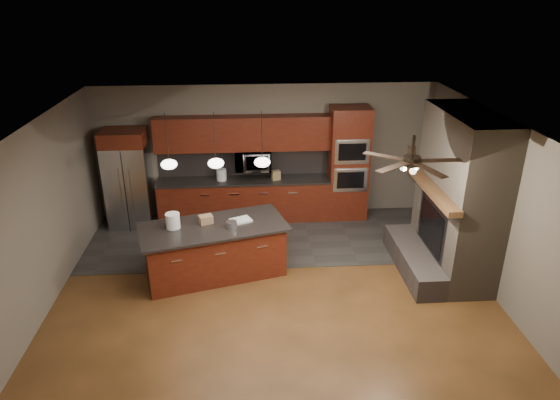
{
  "coord_description": "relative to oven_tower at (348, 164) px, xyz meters",
  "views": [
    {
      "loc": [
        -0.39,
        -6.98,
        4.62
      ],
      "look_at": [
        0.13,
        0.6,
        1.32
      ],
      "focal_mm": 32.0,
      "sensor_mm": 36.0,
      "label": 1
    }
  ],
  "objects": [
    {
      "name": "ceiling",
      "position": [
        -1.7,
        -2.69,
        1.61
      ],
      "size": [
        7.0,
        6.0,
        0.02
      ],
      "primitive_type": "cube",
      "color": "white",
      "rests_on": "back_wall"
    },
    {
      "name": "cardboard_box",
      "position": [
        -2.81,
        -2.05,
        -0.2
      ],
      "size": [
        0.26,
        0.23,
        0.14
      ],
      "primitive_type": "cube",
      "rotation": [
        0.0,
        0.0,
        0.37
      ],
      "color": "#8D6B49",
      "rests_on": "kitchen_island"
    },
    {
      "name": "left_wall",
      "position": [
        -5.2,
        -2.69,
        0.21
      ],
      "size": [
        0.02,
        6.0,
        2.8
      ],
      "primitive_type": "cube",
      "color": "#645E50",
      "rests_on": "ground"
    },
    {
      "name": "right_wall",
      "position": [
        1.8,
        -2.69,
        0.21
      ],
      "size": [
        0.02,
        6.0,
        2.8
      ],
      "primitive_type": "cube",
      "color": "#645E50",
      "rests_on": "ground"
    },
    {
      "name": "microwave",
      "position": [
        -1.98,
        0.06,
        0.11
      ],
      "size": [
        0.73,
        0.41,
        0.5
      ],
      "primitive_type": "imported",
      "color": "silver",
      "rests_on": "back_cabinetry"
    },
    {
      "name": "back_cabinetry",
      "position": [
        -2.18,
        0.05,
        -0.3
      ],
      "size": [
        3.59,
        0.64,
        2.2
      ],
      "color": "#602211",
      "rests_on": "ground"
    },
    {
      "name": "pendant_right",
      "position": [
        -1.85,
        -1.99,
        0.77
      ],
      "size": [
        0.26,
        0.26,
        0.92
      ],
      "color": "black",
      "rests_on": "ceiling"
    },
    {
      "name": "ceiling_fan",
      "position": [
        0.1,
        -3.49,
        1.27
      ],
      "size": [
        1.27,
        1.33,
        0.41
      ],
      "color": "black",
      "rests_on": "ceiling"
    },
    {
      "name": "ground",
      "position": [
        -1.7,
        -2.69,
        -1.19
      ],
      "size": [
        7.0,
        7.0,
        0.0
      ],
      "primitive_type": "plane",
      "color": "brown",
      "rests_on": "ground"
    },
    {
      "name": "counter_box",
      "position": [
        -1.51,
        -0.04,
        -0.2
      ],
      "size": [
        0.2,
        0.18,
        0.19
      ],
      "primitive_type": "cube",
      "rotation": [
        0.0,
        0.0,
        0.29
      ],
      "color": "#967F4D",
      "rests_on": "back_cabinetry"
    },
    {
      "name": "counter_bucket",
      "position": [
        -2.63,
        0.01,
        -0.17
      ],
      "size": [
        0.23,
        0.23,
        0.23
      ],
      "primitive_type": "cylinder",
      "rotation": [
        0.0,
        0.0,
        0.14
      ],
      "color": "silver",
      "rests_on": "back_cabinetry"
    },
    {
      "name": "slate_tile_patch",
      "position": [
        -1.7,
        -0.89,
        -1.19
      ],
      "size": [
        7.0,
        2.4,
        0.01
      ],
      "primitive_type": "cube",
      "color": "#32302D",
      "rests_on": "ground"
    },
    {
      "name": "paint_tray",
      "position": [
        -2.23,
        -2.02,
        -0.25
      ],
      "size": [
        0.42,
        0.37,
        0.03
      ],
      "primitive_type": "cube",
      "rotation": [
        0.0,
        0.0,
        0.43
      ],
      "color": "silver",
      "rests_on": "kitchen_island"
    },
    {
      "name": "pendant_left",
      "position": [
        -3.35,
        -1.99,
        0.77
      ],
      "size": [
        0.26,
        0.26,
        0.92
      ],
      "color": "black",
      "rests_on": "ceiling"
    },
    {
      "name": "oven_tower",
      "position": [
        0.0,
        0.0,
        0.0
      ],
      "size": [
        0.8,
        0.63,
        2.38
      ],
      "color": "#602211",
      "rests_on": "ground"
    },
    {
      "name": "white_bucket",
      "position": [
        -3.34,
        -2.19,
        -0.14
      ],
      "size": [
        0.29,
        0.29,
        0.25
      ],
      "primitive_type": "cylinder",
      "rotation": [
        0.0,
        0.0,
        0.29
      ],
      "color": "white",
      "rests_on": "kitchen_island"
    },
    {
      "name": "pendant_center",
      "position": [
        -2.6,
        -1.99,
        0.77
      ],
      "size": [
        0.26,
        0.26,
        0.92
      ],
      "color": "black",
      "rests_on": "ceiling"
    },
    {
      "name": "kitchen_island",
      "position": [
        -2.69,
        -2.16,
        -0.73
      ],
      "size": [
        2.63,
        1.7,
        0.92
      ],
      "rotation": [
        0.0,
        0.0,
        0.27
      ],
      "color": "#602211",
      "rests_on": "ground"
    },
    {
      "name": "back_wall",
      "position": [
        -1.7,
        0.31,
        0.21
      ],
      "size": [
        7.0,
        0.02,
        2.8
      ],
      "primitive_type": "cube",
      "color": "#645E50",
      "rests_on": "ground"
    },
    {
      "name": "refrigerator",
      "position": [
        -4.5,
        -0.07,
        -0.18
      ],
      "size": [
        0.86,
        0.75,
        2.02
      ],
      "color": "silver",
      "rests_on": "ground"
    },
    {
      "name": "paint_can",
      "position": [
        -2.38,
        -2.26,
        -0.21
      ],
      "size": [
        0.22,
        0.22,
        0.12
      ],
      "primitive_type": "cylinder",
      "rotation": [
        0.0,
        0.0,
        0.35
      ],
      "color": "#B1B2B7",
      "rests_on": "kitchen_island"
    },
    {
      "name": "fireplace_column",
      "position": [
        1.34,
        -2.29,
        0.11
      ],
      "size": [
        1.3,
        2.1,
        2.8
      ],
      "color": "brown",
      "rests_on": "ground"
    }
  ]
}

